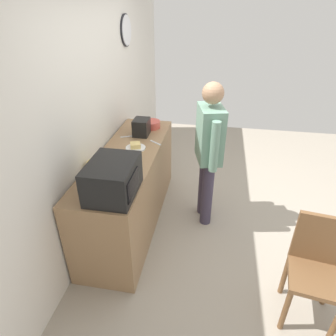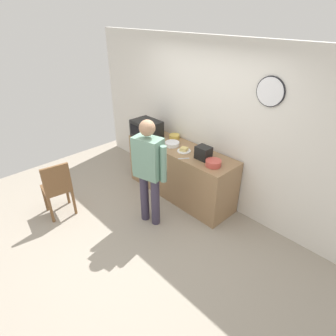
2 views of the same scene
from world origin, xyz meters
name	(u,v)px [view 1 (image 1 of 2)]	position (x,y,z in m)	size (l,w,h in m)	color
ground_plane	(233,218)	(0.00, 0.00, 0.00)	(6.00, 6.00, 0.00)	#9E9384
back_wall	(98,109)	(0.01, 1.60, 1.30)	(5.40, 0.13, 2.60)	silver
kitchen_counter	(130,188)	(-0.23, 1.22, 0.46)	(2.03, 0.62, 0.91)	#93704C
microwave	(113,179)	(-0.96, 1.11, 1.06)	(0.50, 0.39, 0.30)	black
sandwich_plate	(136,147)	(-0.10, 1.17, 0.93)	(0.22, 0.22, 0.07)	white
salad_bowl	(151,124)	(0.53, 1.13, 0.96)	(0.23, 0.23, 0.09)	#C64C42
cereal_bowl	(97,165)	(-0.58, 1.43, 0.94)	(0.19, 0.19, 0.07)	gold
mixing_bowl	(127,158)	(-0.38, 1.18, 0.94)	(0.24, 0.24, 0.06)	white
toaster	(141,127)	(0.28, 1.19, 1.01)	(0.22, 0.18, 0.20)	black
fork_utensil	(127,137)	(0.19, 1.35, 0.92)	(0.17, 0.02, 0.01)	silver
spoon_utensil	(156,143)	(0.08, 0.98, 0.92)	(0.17, 0.02, 0.01)	silver
person_standing	(209,146)	(-0.02, 0.36, 0.97)	(0.57, 0.33, 1.66)	#3A3349
wooden_chair	(316,266)	(-1.11, -0.57, 0.52)	(0.45, 0.45, 0.94)	brown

